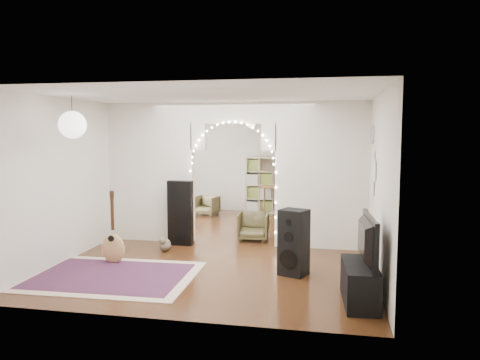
% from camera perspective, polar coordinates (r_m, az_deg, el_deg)
% --- Properties ---
extents(floor, '(7.50, 7.50, 0.00)m').
position_cam_1_polar(floor, '(9.11, -0.76, -7.73)').
color(floor, black).
rests_on(floor, ground).
extents(ceiling, '(5.00, 7.50, 0.02)m').
position_cam_1_polar(ceiling, '(8.87, -0.79, 9.48)').
color(ceiling, white).
rests_on(ceiling, wall_back).
extents(wall_back, '(5.00, 0.02, 2.70)m').
position_cam_1_polar(wall_back, '(12.57, 2.74, 2.28)').
color(wall_back, silver).
rests_on(wall_back, floor).
extents(wall_front, '(5.00, 0.02, 2.70)m').
position_cam_1_polar(wall_front, '(5.30, -9.13, -2.85)').
color(wall_front, silver).
rests_on(wall_front, floor).
extents(wall_left, '(0.02, 7.50, 2.70)m').
position_cam_1_polar(wall_left, '(9.71, -15.37, 0.99)').
color(wall_left, silver).
rests_on(wall_left, floor).
extents(wall_right, '(0.02, 7.50, 2.70)m').
position_cam_1_polar(wall_right, '(8.73, 15.51, 0.45)').
color(wall_right, silver).
rests_on(wall_right, floor).
extents(divider_wall, '(5.00, 0.20, 2.70)m').
position_cam_1_polar(divider_wall, '(8.88, -0.78, 1.24)').
color(divider_wall, silver).
rests_on(divider_wall, floor).
extents(fairy_lights, '(1.64, 0.04, 1.60)m').
position_cam_1_polar(fairy_lights, '(8.74, -0.95, 1.99)').
color(fairy_lights, '#FFEABF').
rests_on(fairy_lights, divider_wall).
extents(window, '(0.04, 1.20, 1.40)m').
position_cam_1_polar(window, '(11.32, -11.21, 2.53)').
color(window, white).
rests_on(window, wall_left).
extents(wall_clock, '(0.03, 0.31, 0.31)m').
position_cam_1_polar(wall_clock, '(8.09, 15.84, 5.34)').
color(wall_clock, white).
rests_on(wall_clock, wall_right).
extents(picture_frames, '(0.02, 0.50, 0.70)m').
position_cam_1_polar(picture_frames, '(7.72, 15.96, 0.86)').
color(picture_frames, white).
rests_on(picture_frames, wall_right).
extents(paper_lantern, '(0.40, 0.40, 0.40)m').
position_cam_1_polar(paper_lantern, '(7.28, -19.75, 6.36)').
color(paper_lantern, white).
rests_on(paper_lantern, ceiling).
extents(ceiling_fan, '(1.10, 1.10, 0.30)m').
position_cam_1_polar(ceiling_fan, '(10.82, 1.41, 7.25)').
color(ceiling_fan, gold).
rests_on(ceiling_fan, ceiling).
extents(area_rug, '(2.55, 1.94, 0.02)m').
position_cam_1_polar(area_rug, '(7.38, -15.51, -11.18)').
color(area_rug, maroon).
rests_on(area_rug, floor).
extents(guitar_case, '(0.48, 0.18, 1.23)m').
position_cam_1_polar(guitar_case, '(8.94, -7.28, -4.01)').
color(guitar_case, black).
rests_on(guitar_case, floor).
extents(acoustic_guitar, '(0.41, 0.15, 1.01)m').
position_cam_1_polar(acoustic_guitar, '(7.96, -15.23, -6.68)').
color(acoustic_guitar, '#B47D48').
rests_on(acoustic_guitar, floor).
extents(tabby_cat, '(0.21, 0.45, 0.30)m').
position_cam_1_polar(tabby_cat, '(8.62, -9.16, -7.76)').
color(tabby_cat, brown).
rests_on(tabby_cat, floor).
extents(floor_speaker, '(0.48, 0.46, 1.00)m').
position_cam_1_polar(floor_speaker, '(7.11, 6.55, -7.57)').
color(floor_speaker, black).
rests_on(floor_speaker, floor).
extents(media_console, '(0.46, 1.02, 0.50)m').
position_cam_1_polar(media_console, '(6.20, 14.39, -12.11)').
color(media_console, black).
rests_on(media_console, floor).
extents(tv, '(0.21, 1.08, 0.62)m').
position_cam_1_polar(tv, '(6.06, 14.53, -7.07)').
color(tv, black).
rests_on(tv, media_console).
extents(bookcase, '(1.49, 0.59, 1.49)m').
position_cam_1_polar(bookcase, '(12.33, 4.12, -0.63)').
color(bookcase, '#BFAE8A').
rests_on(bookcase, floor).
extents(dining_table, '(1.22, 0.83, 0.76)m').
position_cam_1_polar(dining_table, '(12.27, 5.61, -0.97)').
color(dining_table, brown).
rests_on(dining_table, floor).
extents(flower_vase, '(0.19, 0.19, 0.19)m').
position_cam_1_polar(flower_vase, '(12.25, 5.62, -0.19)').
color(flower_vase, white).
rests_on(flower_vase, dining_table).
extents(dining_chair_left, '(0.63, 0.64, 0.50)m').
position_cam_1_polar(dining_chair_left, '(12.15, -4.06, -3.09)').
color(dining_chair_left, '#494124').
rests_on(dining_chair_left, floor).
extents(dining_chair_right, '(0.63, 0.65, 0.55)m').
position_cam_1_polar(dining_chair_right, '(9.33, 1.61, -5.67)').
color(dining_chair_right, '#494124').
rests_on(dining_chair_right, floor).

